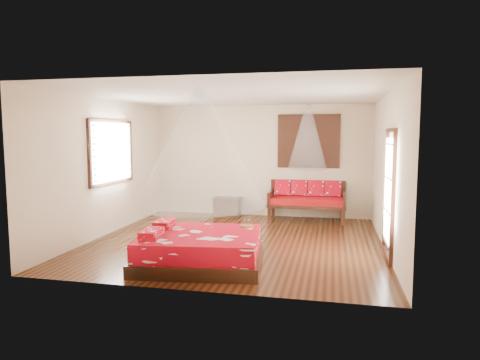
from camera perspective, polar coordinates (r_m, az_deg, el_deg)
name	(u,v)px	position (r m, az deg, el deg)	size (l,w,h in m)	color
room	(236,169)	(8.18, -0.47, 1.45)	(5.54, 5.54, 2.84)	black
bed	(200,249)	(6.91, -5.35, -9.12)	(2.10, 1.94, 0.63)	black
daybed	(307,199)	(10.47, 8.91, -2.46)	(1.83, 0.81, 0.95)	black
storage_chest	(227,207)	(10.87, -1.68, -3.59)	(0.69, 0.52, 0.47)	black
shutter_panel	(309,141)	(10.69, 9.13, 5.13)	(1.52, 0.06, 1.32)	black
window_left	(112,152)	(9.32, -16.70, 3.60)	(0.10, 1.74, 1.34)	black
glazed_door	(389,195)	(7.48, 19.22, -1.86)	(0.08, 1.02, 2.16)	black
wine_tray	(247,224)	(7.28, 0.92, -5.89)	(0.23, 0.23, 0.19)	brown
mosquito_net_main	(200,148)	(6.67, -5.36, 4.27)	(2.04, 2.04, 1.80)	white
mosquito_net_daybed	(308,137)	(10.22, 9.00, 5.65)	(0.92, 0.92, 1.50)	white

